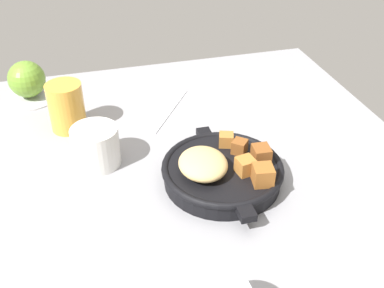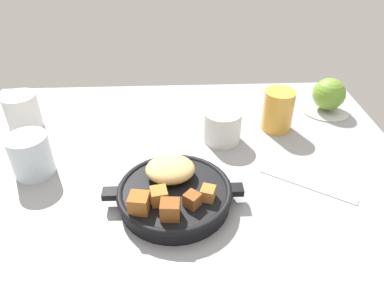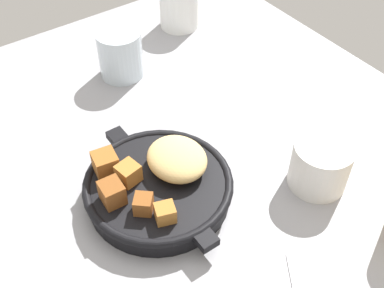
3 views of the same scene
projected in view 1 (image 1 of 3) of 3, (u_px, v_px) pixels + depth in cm
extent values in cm
cube|color=gray|center=(193.00, 192.00, 75.67)|extent=(95.28, 84.31, 2.40)
cylinder|color=black|center=(223.00, 174.00, 74.98)|extent=(19.22, 19.22, 3.14)
torus|color=black|center=(223.00, 168.00, 74.22)|extent=(20.03, 20.03, 1.20)
cube|color=black|center=(204.00, 134.00, 82.93)|extent=(2.64, 2.40, 1.20)
cube|color=black|center=(247.00, 214.00, 65.77)|extent=(2.64, 2.40, 1.20)
ellipsoid|color=tan|center=(203.00, 164.00, 71.99)|extent=(8.78, 7.75, 3.36)
cube|color=brown|center=(261.00, 155.00, 74.20)|extent=(3.20, 2.92, 3.02)
cube|color=brown|center=(240.00, 147.00, 76.70)|extent=(3.25, 3.24, 2.35)
cube|color=#935623|center=(263.00, 175.00, 69.93)|extent=(3.55, 3.49, 3.04)
cube|color=#A86B2D|center=(245.00, 166.00, 72.15)|extent=(3.09, 3.14, 2.65)
cube|color=#A86B2D|center=(226.00, 140.00, 78.52)|extent=(2.91, 3.02, 2.24)
cylinder|color=#B7BABF|center=(31.00, 97.00, 99.26)|extent=(11.85, 11.85, 0.60)
sphere|color=olive|center=(27.00, 79.00, 96.86)|extent=(7.81, 7.81, 7.81)
cube|color=silver|center=(169.00, 110.00, 94.81)|extent=(16.00, 11.43, 0.36)
cylinder|color=silver|center=(96.00, 146.00, 78.18)|extent=(8.08, 8.08, 7.02)
cylinder|color=gold|center=(66.00, 107.00, 86.92)|extent=(6.79, 6.79, 9.40)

